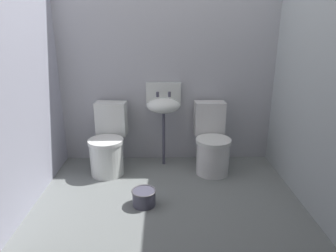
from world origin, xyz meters
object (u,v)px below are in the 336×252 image
object	(u,v)px
toilet_left	(108,145)
toilet_right	(212,144)
sink	(164,105)
bucket	(144,197)

from	to	relation	value
toilet_left	toilet_right	world-z (taller)	same
sink	bucket	size ratio (longest dim) A/B	4.19
toilet_right	sink	size ratio (longest dim) A/B	0.79
toilet_left	bucket	distance (m)	0.91
toilet_right	toilet_left	bearing A→B (deg)	-2.10
sink	toilet_left	bearing A→B (deg)	-163.79
toilet_left	toilet_right	xyz separation A→B (m)	(1.21, -0.00, 0.00)
toilet_right	sink	bearing A→B (deg)	-20.62
toilet_left	sink	distance (m)	0.80
toilet_left	bucket	xyz separation A→B (m)	(0.46, -0.75, -0.24)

